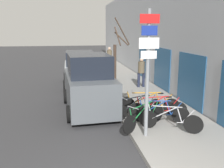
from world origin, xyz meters
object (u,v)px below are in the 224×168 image
object	(u,v)px
pedestrian_far	(109,57)
bicycle_4	(138,108)
bicycle_1	(145,117)
bicycle_3	(158,110)
parked_car_0	(89,85)
bicycle_0	(170,120)
parked_car_1	(80,70)
signpost	(148,68)
street_tree	(116,65)
bicycle_2	(160,113)
pedestrian_near	(141,70)
bicycle_5	(149,104)

from	to	relation	value
pedestrian_far	bicycle_4	bearing A→B (deg)	100.18
bicycle_1	bicycle_3	bearing A→B (deg)	-82.58
bicycle_3	parked_car_0	distance (m)	3.10
bicycle_0	parked_car_1	size ratio (longest dim) A/B	0.43
signpost	bicycle_3	xyz separation A→B (m)	(0.85, 1.29, -1.73)
pedestrian_far	street_tree	xyz separation A→B (m)	(-1.11, -8.62, 0.52)
bicycle_2	parked_car_0	world-z (taller)	parked_car_0
bicycle_3	parked_car_1	bearing A→B (deg)	26.07
pedestrian_near	bicycle_3	bearing A→B (deg)	-101.37
bicycle_3	parked_car_1	world-z (taller)	parked_car_1
bicycle_2	parked_car_1	xyz separation A→B (m)	(-2.45, 7.11, 0.46)
bicycle_0	bicycle_4	bearing A→B (deg)	55.32
bicycle_1	parked_car_0	distance (m)	3.12
bicycle_5	pedestrian_near	world-z (taller)	pedestrian_near
bicycle_5	parked_car_1	xyz separation A→B (m)	(-2.38, 6.11, 0.44)
signpost	parked_car_0	size ratio (longest dim) A/B	0.90
bicycle_3	parked_car_0	bearing A→B (deg)	56.05
street_tree	bicycle_4	bearing A→B (deg)	-85.41
signpost	parked_car_0	xyz separation A→B (m)	(-1.48, 3.25, -1.17)
parked_car_0	pedestrian_far	bearing A→B (deg)	72.74
pedestrian_near	bicycle_1	bearing A→B (deg)	-106.73
bicycle_3	pedestrian_near	world-z (taller)	pedestrian_near
bicycle_5	street_tree	xyz separation A→B (m)	(-0.79, 2.81, 1.19)
signpost	bicycle_3	size ratio (longest dim) A/B	1.74
bicycle_5	parked_car_1	bearing A→B (deg)	37.97
bicycle_1	street_tree	size ratio (longest dim) A/B	0.47
bicycle_3	pedestrian_far	bearing A→B (deg)	5.08
pedestrian_near	pedestrian_far	bearing A→B (deg)	94.62
pedestrian_near	pedestrian_far	distance (m)	6.86
signpost	bicycle_3	distance (m)	2.32
parked_car_0	street_tree	xyz separation A→B (m)	(1.44, 1.54, 0.63)
bicycle_1	bicycle_3	xyz separation A→B (m)	(0.69, 0.63, 0.02)
signpost	bicycle_3	world-z (taller)	signpost
bicycle_3	bicycle_0	bearing A→B (deg)	-172.21
bicycle_3	street_tree	size ratio (longest dim) A/B	0.57
bicycle_3	bicycle_5	size ratio (longest dim) A/B	0.96
bicycle_3	bicycle_5	bearing A→B (deg)	14.13
signpost	bicycle_3	bearing A→B (deg)	56.47
signpost	bicycle_4	world-z (taller)	signpost
bicycle_5	bicycle_0	bearing A→B (deg)	-159.04
signpost	parked_car_1	bearing A→B (deg)	101.35
bicycle_3	bicycle_2	bearing A→B (deg)	-178.82
parked_car_0	parked_car_1	distance (m)	4.85
bicycle_1	street_tree	xyz separation A→B (m)	(-0.20, 4.13, 1.21)
signpost	street_tree	world-z (taller)	signpost
parked_car_1	pedestrian_far	size ratio (longest dim) A/B	2.29
bicycle_4	pedestrian_far	bearing A→B (deg)	-23.26
signpost	bicycle_2	xyz separation A→B (m)	(0.83, 0.98, -1.76)
parked_car_1	bicycle_4	bearing A→B (deg)	-74.30
bicycle_4	parked_car_0	bearing A→B (deg)	27.54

